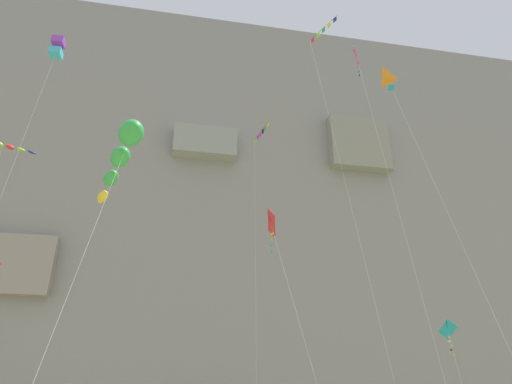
{
  "coord_description": "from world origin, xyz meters",
  "views": [
    {
      "loc": [
        -2.84,
        -7.7,
        1.81
      ],
      "look_at": [
        2.3,
        20.48,
        16.16
      ],
      "focal_mm": 33.07,
      "sensor_mm": 36.0,
      "label": 1
    }
  ],
  "objects_px": {
    "kite_diamond_far_right": "(449,333)",
    "kite_delta_near_cliff": "(400,91)",
    "kite_box_front_field": "(57,48)",
    "kite_banner_high_right": "(261,143)",
    "kite_windsock_upper_right": "(121,155)",
    "kite_windsock_mid_right": "(9,148)",
    "kite_banner_high_left": "(328,57)",
    "kite_diamond_upper_mid": "(272,227)",
    "kite_diamond_high_center": "(360,71)"
  },
  "relations": [
    {
      "from": "kite_box_front_field",
      "to": "kite_windsock_mid_right",
      "type": "bearing_deg",
      "value": 117.39
    },
    {
      "from": "kite_windsock_upper_right",
      "to": "kite_windsock_mid_right",
      "type": "relative_size",
      "value": 0.47
    },
    {
      "from": "kite_box_front_field",
      "to": "kite_diamond_far_right",
      "type": "height_order",
      "value": "kite_box_front_field"
    },
    {
      "from": "kite_delta_near_cliff",
      "to": "kite_windsock_upper_right",
      "type": "bearing_deg",
      "value": -163.7
    },
    {
      "from": "kite_box_front_field",
      "to": "kite_windsock_mid_right",
      "type": "distance_m",
      "value": 14.64
    },
    {
      "from": "kite_windsock_mid_right",
      "to": "kite_diamond_far_right",
      "type": "height_order",
      "value": "kite_windsock_mid_right"
    },
    {
      "from": "kite_diamond_upper_mid",
      "to": "kite_banner_high_right",
      "type": "height_order",
      "value": "kite_banner_high_right"
    },
    {
      "from": "kite_diamond_high_center",
      "to": "kite_windsock_upper_right",
      "type": "bearing_deg",
      "value": -161.08
    },
    {
      "from": "kite_diamond_upper_mid",
      "to": "kite_diamond_far_right",
      "type": "height_order",
      "value": "kite_diamond_upper_mid"
    },
    {
      "from": "kite_windsock_mid_right",
      "to": "kite_delta_near_cliff",
      "type": "xyz_separation_m",
      "value": [
        32.39,
        -22.32,
        -5.49
      ]
    },
    {
      "from": "kite_windsock_mid_right",
      "to": "kite_windsock_upper_right",
      "type": "bearing_deg",
      "value": -60.76
    },
    {
      "from": "kite_banner_high_right",
      "to": "kite_delta_near_cliff",
      "type": "bearing_deg",
      "value": -75.91
    },
    {
      "from": "kite_windsock_upper_right",
      "to": "kite_delta_near_cliff",
      "type": "distance_m",
      "value": 20.42
    },
    {
      "from": "kite_windsock_upper_right",
      "to": "kite_diamond_upper_mid",
      "type": "bearing_deg",
      "value": 51.18
    },
    {
      "from": "kite_delta_near_cliff",
      "to": "kite_diamond_high_center",
      "type": "bearing_deg",
      "value": -177.86
    },
    {
      "from": "kite_diamond_high_center",
      "to": "kite_box_front_field",
      "type": "bearing_deg",
      "value": 157.11
    },
    {
      "from": "kite_delta_near_cliff",
      "to": "kite_banner_high_right",
      "type": "bearing_deg",
      "value": 104.09
    },
    {
      "from": "kite_diamond_high_center",
      "to": "kite_banner_high_right",
      "type": "xyz_separation_m",
      "value": [
        -2.69,
        22.06,
        7.63
      ]
    },
    {
      "from": "kite_windsock_mid_right",
      "to": "kite_diamond_far_right",
      "type": "relative_size",
      "value": 2.68
    },
    {
      "from": "kite_windsock_upper_right",
      "to": "kite_windsock_mid_right",
      "type": "bearing_deg",
      "value": 119.24
    },
    {
      "from": "kite_diamond_high_center",
      "to": "kite_banner_high_left",
      "type": "relative_size",
      "value": 0.79
    },
    {
      "from": "kite_diamond_upper_mid",
      "to": "kite_delta_near_cliff",
      "type": "distance_m",
      "value": 12.96
    },
    {
      "from": "kite_box_front_field",
      "to": "kite_banner_high_left",
      "type": "distance_m",
      "value": 23.23
    },
    {
      "from": "kite_box_front_field",
      "to": "kite_windsock_upper_right",
      "type": "xyz_separation_m",
      "value": [
        8.7,
        -14.59,
        -18.46
      ]
    },
    {
      "from": "kite_banner_high_left",
      "to": "kite_banner_high_right",
      "type": "height_order",
      "value": "kite_banner_high_right"
    },
    {
      "from": "kite_banner_high_right",
      "to": "kite_windsock_upper_right",
      "type": "relative_size",
      "value": 2.5
    },
    {
      "from": "kite_diamond_upper_mid",
      "to": "kite_diamond_high_center",
      "type": "bearing_deg",
      "value": -54.12
    },
    {
      "from": "kite_banner_high_left",
      "to": "kite_diamond_far_right",
      "type": "distance_m",
      "value": 26.59
    },
    {
      "from": "kite_diamond_upper_mid",
      "to": "kite_diamond_far_right",
      "type": "bearing_deg",
      "value": 27.23
    },
    {
      "from": "kite_windsock_upper_right",
      "to": "kite_diamond_far_right",
      "type": "distance_m",
      "value": 34.69
    },
    {
      "from": "kite_diamond_high_center",
      "to": "kite_windsock_mid_right",
      "type": "height_order",
      "value": "kite_windsock_mid_right"
    },
    {
      "from": "kite_banner_high_right",
      "to": "kite_windsock_upper_right",
      "type": "height_order",
      "value": "kite_banner_high_right"
    },
    {
      "from": "kite_banner_high_left",
      "to": "kite_delta_near_cliff",
      "type": "relative_size",
      "value": 1.42
    },
    {
      "from": "kite_diamond_far_right",
      "to": "kite_delta_near_cliff",
      "type": "bearing_deg",
      "value": -123.01
    },
    {
      "from": "kite_windsock_upper_right",
      "to": "kite_banner_high_right",
      "type": "bearing_deg",
      "value": 66.74
    },
    {
      "from": "kite_box_front_field",
      "to": "kite_diamond_high_center",
      "type": "relative_size",
      "value": 1.23
    },
    {
      "from": "kite_diamond_upper_mid",
      "to": "kite_delta_near_cliff",
      "type": "bearing_deg",
      "value": -40.8
    },
    {
      "from": "kite_banner_high_left",
      "to": "kite_windsock_upper_right",
      "type": "height_order",
      "value": "kite_banner_high_left"
    },
    {
      "from": "kite_banner_high_right",
      "to": "kite_diamond_far_right",
      "type": "relative_size",
      "value": 3.13
    },
    {
      "from": "kite_windsock_upper_right",
      "to": "kite_diamond_far_right",
      "type": "bearing_deg",
      "value": 37.36
    },
    {
      "from": "kite_windsock_mid_right",
      "to": "kite_banner_high_right",
      "type": "bearing_deg",
      "value": -0.8
    },
    {
      "from": "kite_box_front_field",
      "to": "kite_banner_high_right",
      "type": "distance_m",
      "value": 23.75
    },
    {
      "from": "kite_box_front_field",
      "to": "kite_banner_high_right",
      "type": "xyz_separation_m",
      "value": [
        20.28,
        12.36,
        0.4
      ]
    },
    {
      "from": "kite_windsock_mid_right",
      "to": "kite_diamond_high_center",
      "type": "bearing_deg",
      "value": -37.19
    },
    {
      "from": "kite_box_front_field",
      "to": "kite_banner_high_left",
      "type": "xyz_separation_m",
      "value": [
        22.71,
        -4.64,
        -1.47
      ]
    },
    {
      "from": "kite_diamond_upper_mid",
      "to": "kite_banner_high_left",
      "type": "relative_size",
      "value": 0.48
    },
    {
      "from": "kite_diamond_high_center",
      "to": "kite_banner_high_right",
      "type": "height_order",
      "value": "kite_banner_high_right"
    },
    {
      "from": "kite_banner_high_left",
      "to": "kite_box_front_field",
      "type": "bearing_deg",
      "value": 168.46
    },
    {
      "from": "kite_banner_high_right",
      "to": "kite_diamond_far_right",
      "type": "distance_m",
      "value": 27.78
    },
    {
      "from": "kite_banner_high_left",
      "to": "kite_windsock_upper_right",
      "type": "distance_m",
      "value": 24.17
    }
  ]
}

